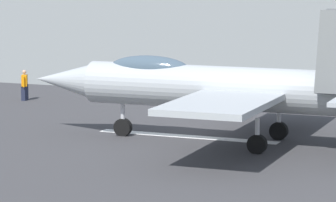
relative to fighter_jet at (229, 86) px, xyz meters
name	(u,v)px	position (x,y,z in m)	size (l,w,h in m)	color
ground_plane	(188,137)	(2.07, -0.81, -2.37)	(400.00, 400.00, 0.00)	slate
runway_strip	(189,137)	(2.05, -0.81, -2.36)	(240.00, 26.00, 0.02)	#38373A
fighter_jet	(229,86)	(0.00, 0.00, 0.00)	(16.17, 13.09, 5.56)	#A1A6AA
crew_person	(25,85)	(14.09, -7.57, -1.53)	(0.43, 0.65, 1.67)	#1E2338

